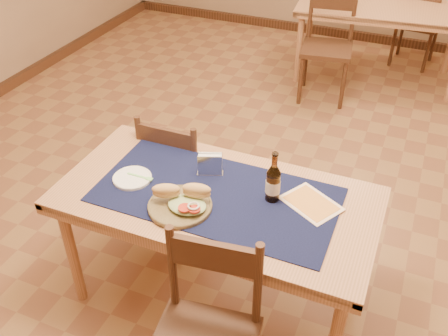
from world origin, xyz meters
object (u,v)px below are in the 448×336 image
at_px(back_table, 382,14).
at_px(sandwich_plate, 182,202).
at_px(napkin_holder, 210,165).
at_px(main_table, 216,208).
at_px(beer_bottle, 273,183).
at_px(chair_main_far, 180,171).

relative_size(back_table, sandwich_plate, 5.48).
height_order(back_table, napkin_holder, napkin_holder).
height_order(main_table, sandwich_plate, sandwich_plate).
height_order(main_table, back_table, same).
bearing_deg(back_table, napkin_holder, -98.08).
distance_m(back_table, sandwich_plate, 3.48).
distance_m(main_table, beer_bottle, 0.34).
distance_m(sandwich_plate, beer_bottle, 0.45).
relative_size(beer_bottle, napkin_holder, 1.88).
relative_size(main_table, back_table, 0.93).
relative_size(chair_main_far, napkin_holder, 6.18).
xyz_separation_m(sandwich_plate, napkin_holder, (0.01, 0.30, 0.02)).
bearing_deg(beer_bottle, back_table, 88.58).
relative_size(back_table, beer_bottle, 6.29).
height_order(main_table, chair_main_far, chair_main_far).
height_order(back_table, chair_main_far, chair_main_far).
distance_m(main_table, napkin_holder, 0.23).
distance_m(chair_main_far, napkin_holder, 0.58).
relative_size(chair_main_far, sandwich_plate, 2.86).
relative_size(chair_main_far, beer_bottle, 3.29).
bearing_deg(chair_main_far, napkin_holder, -41.20).
bearing_deg(napkin_holder, chair_main_far, 138.80).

